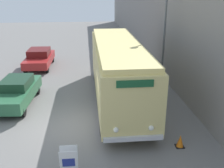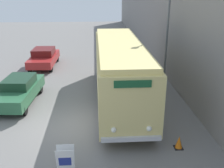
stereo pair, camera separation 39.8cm
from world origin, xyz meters
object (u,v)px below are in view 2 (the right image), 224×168
Objects in this scene: parked_car_mid at (44,57)px; traffic_cone at (179,142)px; sign_board at (65,161)px; parked_car_near at (20,90)px; streetlamp at (168,21)px; vintage_bus at (119,69)px.

traffic_cone is (7.73, -12.52, -0.51)m from parked_car_mid.
traffic_cone is (4.56, 1.26, -0.25)m from sign_board.
sign_board is 7.16m from parked_car_near.
streetlamp is at bearing 54.81° from sign_board.
streetlamp reaches higher than vintage_bus.
vintage_bus reaches higher than traffic_cone.
parked_car_mid reaches higher than sign_board.
sign_board is at bearing -125.19° from streetlamp.
sign_board reaches higher than traffic_cone.
parked_car_mid is 8.15× the size of traffic_cone.
sign_board is 0.23× the size of parked_car_near.
vintage_bus is 6.96m from sign_board.
sign_board is 14.15m from parked_car_mid.
vintage_bus is at bearing -152.43° from streetlamp.
parked_car_mid is at bearing 146.23° from streetlamp.
parked_car_near is (-3.24, 6.39, 0.26)m from sign_board.
parked_car_near is at bearing -88.96° from parked_car_mid.
parked_car_mid is at bearing 93.98° from parked_car_near.
parked_car_mid is (-3.16, 13.79, 0.26)m from sign_board.
streetlamp is (5.59, 7.93, 3.93)m from sign_board.
vintage_bus is 4.26m from streetlamp.
parked_car_near is 7.40m from parked_car_mid.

